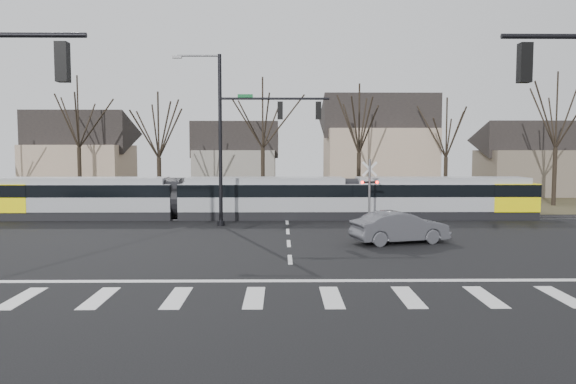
{
  "coord_description": "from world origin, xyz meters",
  "views": [
    {
      "loc": [
        -0.36,
        -21.12,
        4.6
      ],
      "look_at": [
        0.0,
        9.0,
        2.3
      ],
      "focal_mm": 35.0,
      "sensor_mm": 36.0,
      "label": 1
    }
  ],
  "objects": [
    {
      "name": "house_d",
      "position": [
        24.0,
        35.0,
        3.97
      ],
      "size": [
        8.64,
        7.56,
        7.65
      ],
      "color": "brown",
      "rests_on": "ground"
    },
    {
      "name": "sedan",
      "position": [
        5.46,
        6.09,
        0.78
      ],
      "size": [
        4.19,
        5.64,
        1.57
      ],
      "primitive_type": "imported",
      "rotation": [
        0.0,
        0.0,
        1.85
      ],
      "color": "#494950",
      "rests_on": "ground"
    },
    {
      "name": "house_c",
      "position": [
        9.0,
        33.0,
        5.23
      ],
      "size": [
        10.8,
        8.64,
        10.1
      ],
      "color": "gray",
      "rests_on": "ground"
    },
    {
      "name": "rail_crossing_signal",
      "position": [
        5.0,
        12.79,
        1.89
      ],
      "size": [
        1.08,
        0.36,
        4.0
      ],
      "color": "#59595B",
      "rests_on": "ground"
    },
    {
      "name": "ground",
      "position": [
        0.0,
        0.0,
        0.0
      ],
      "size": [
        140.0,
        140.0,
        0.0
      ],
      "primitive_type": "plane",
      "color": "black"
    },
    {
      "name": "house_b",
      "position": [
        -5.0,
        36.0,
        3.97
      ],
      "size": [
        8.64,
        7.56,
        7.65
      ],
      "color": "gray",
      "rests_on": "ground"
    },
    {
      "name": "tree_row",
      "position": [
        2.0,
        26.0,
        5.0
      ],
      "size": [
        59.2,
        7.2,
        10.0
      ],
      "color": "black",
      "rests_on": "ground"
    },
    {
      "name": "rail_pair",
      "position": [
        0.0,
        15.8,
        0.03
      ],
      "size": [
        90.0,
        1.52,
        0.06
      ],
      "color": "#59595E",
      "rests_on": "ground"
    },
    {
      "name": "crosswalk",
      "position": [
        0.0,
        -4.0,
        0.01
      ],
      "size": [
        27.0,
        2.6,
        0.01
      ],
      "color": "silver",
      "rests_on": "ground"
    },
    {
      "name": "tram",
      "position": [
        -1.58,
        16.0,
        1.49
      ],
      "size": [
        36.08,
        2.68,
        2.73
      ],
      "color": "gray",
      "rests_on": "ground"
    },
    {
      "name": "grass_verge",
      "position": [
        0.0,
        32.0,
        0.01
      ],
      "size": [
        140.0,
        28.0,
        0.01
      ],
      "primitive_type": "cube",
      "color": "#38331E",
      "rests_on": "ground"
    },
    {
      "name": "stop_line",
      "position": [
        0.0,
        -1.8,
        0.01
      ],
      "size": [
        28.0,
        0.35,
        0.01
      ],
      "primitive_type": "cube",
      "color": "silver",
      "rests_on": "ground"
    },
    {
      "name": "lane_dashes",
      "position": [
        0.0,
        16.0,
        0.01
      ],
      "size": [
        0.18,
        30.0,
        0.01
      ],
      "color": "silver",
      "rests_on": "ground"
    },
    {
      "name": "signal_pole_far",
      "position": [
        -2.41,
        12.5,
        5.7
      ],
      "size": [
        9.28,
        0.44,
        10.2
      ],
      "color": "black",
      "rests_on": "ground"
    },
    {
      "name": "house_a",
      "position": [
        -20.0,
        34.0,
        4.46
      ],
      "size": [
        9.72,
        8.64,
        8.6
      ],
      "color": "gray",
      "rests_on": "ground"
    }
  ]
}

